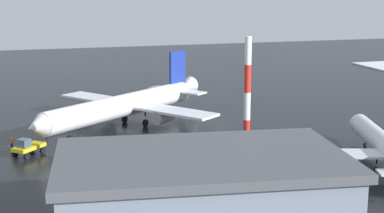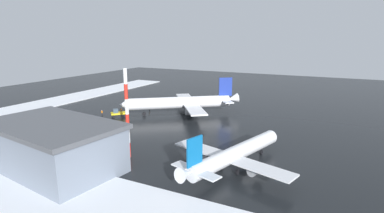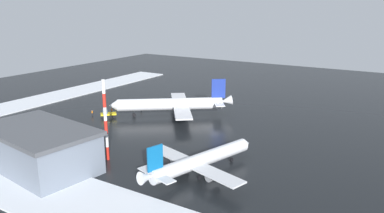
{
  "view_description": "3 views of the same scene",
  "coord_description": "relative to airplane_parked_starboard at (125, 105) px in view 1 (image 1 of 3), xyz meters",
  "views": [
    {
      "loc": [
        -31.52,
        -90.17,
        23.44
      ],
      "look_at": [
        -4.06,
        3.27,
        2.49
      ],
      "focal_mm": 55.0,
      "sensor_mm": 36.0,
      "label": 1
    },
    {
      "loc": [
        27.84,
        -78.1,
        23.39
      ],
      "look_at": [
        -13.3,
        3.98,
        2.24
      ],
      "focal_mm": 28.0,
      "sensor_mm": 36.0,
      "label": 2
    },
    {
      "loc": [
        46.68,
        -88.3,
        32.37
      ],
      "look_at": [
        -6.23,
        -2.37,
        5.27
      ],
      "focal_mm": 35.0,
      "sensor_mm": 36.0,
      "label": 3
    }
  ],
  "objects": [
    {
      "name": "ground_crew_beside_wing",
      "position": [
        -12.58,
        -0.0,
        -2.71
      ],
      "size": [
        0.36,
        0.36,
        1.71
      ],
      "rotation": [
        0.0,
        0.0,
        3.44
      ],
      "color": "black",
      "rests_on": "ground_plane"
    },
    {
      "name": "airplane_parked_starboard",
      "position": [
        0.0,
        0.0,
        0.0
      ],
      "size": [
        31.82,
        28.01,
        11.15
      ],
      "rotation": [
        0.0,
        0.0,
        3.79
      ],
      "color": "white",
      "rests_on": "ground_plane"
    },
    {
      "name": "antenna_mast",
      "position": [
        6.97,
        -35.48,
        5.2
      ],
      "size": [
        0.7,
        0.7,
        17.78
      ],
      "color": "red",
      "rests_on": "ground_plane"
    },
    {
      "name": "cargo_hangar",
      "position": [
        -1.38,
        -46.07,
        0.76
      ],
      "size": [
        26.69,
        18.03,
        8.8
      ],
      "rotation": [
        0.0,
        0.0,
        -0.13
      ],
      "color": "slate",
      "rests_on": "ground_plane"
    },
    {
      "name": "ground_crew_by_nose_gear",
      "position": [
        -17.73,
        -8.08,
        -2.71
      ],
      "size": [
        0.36,
        0.36,
        1.71
      ],
      "rotation": [
        0.0,
        0.0,
        2.35
      ],
      "color": "black",
      "rests_on": "ground_plane"
    },
    {
      "name": "ground_plane",
      "position": [
        15.69,
        -2.13,
        -3.68
      ],
      "size": [
        240.0,
        240.0,
        0.0
      ],
      "primitive_type": "plane",
      "color": "black"
    },
    {
      "name": "pushback_tug",
      "position": [
        -15.62,
        -12.08,
        -2.4
      ],
      "size": [
        4.75,
        4.86,
        2.5
      ],
      "rotation": [
        0.0,
        0.0,
        3.96
      ],
      "color": "gold",
      "rests_on": "ground_plane"
    }
  ]
}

